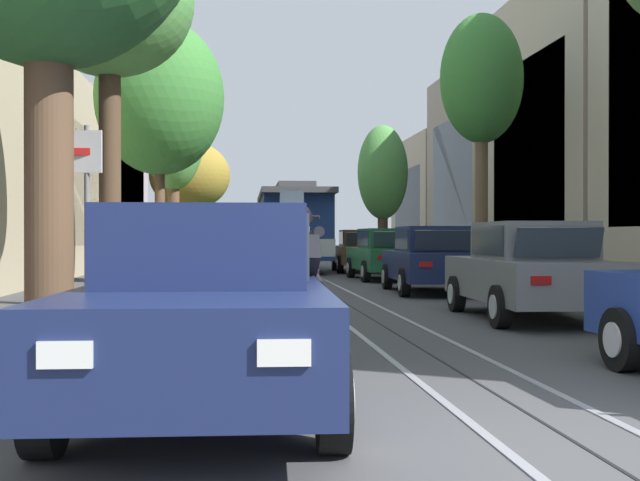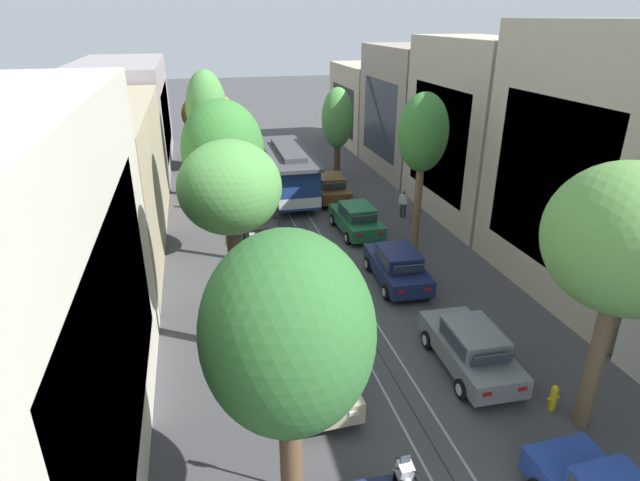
% 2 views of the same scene
% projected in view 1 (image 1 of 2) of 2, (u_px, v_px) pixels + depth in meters
% --- Properties ---
extents(ground_plane, '(160.00, 160.00, 0.00)m').
position_uv_depth(ground_plane, '(312.00, 282.00, 23.70)').
color(ground_plane, '#424244').
extents(trolley_track_rails, '(1.14, 54.89, 0.01)m').
position_uv_depth(trolley_track_rails, '(304.00, 278.00, 26.37)').
color(trolley_track_rails, gray).
rests_on(trolley_track_rails, ground).
extents(building_facade_right, '(5.23, 46.59, 10.55)m').
position_uv_depth(building_facade_right, '(600.00, 134.00, 26.55)').
color(building_facade_right, beige).
rests_on(building_facade_right, ground).
extents(parked_car_navy_near_left, '(2.12, 4.41, 1.58)m').
position_uv_depth(parked_car_navy_near_left, '(207.00, 307.00, 6.39)').
color(parked_car_navy_near_left, '#19234C').
rests_on(parked_car_navy_near_left, ground).
extents(parked_car_beige_second_left, '(2.09, 4.40, 1.58)m').
position_uv_depth(parked_car_beige_second_left, '(211.00, 271.00, 12.95)').
color(parked_car_beige_second_left, '#C1B28E').
rests_on(parked_car_beige_second_left, ground).
extents(parked_car_beige_mid_left, '(2.11, 4.41, 1.58)m').
position_uv_depth(parked_car_beige_mid_left, '(224.00, 260.00, 19.05)').
color(parked_car_beige_mid_left, '#C1B28E').
rests_on(parked_car_beige_mid_left, ground).
extents(parked_car_black_fourth_left, '(2.15, 4.42, 1.58)m').
position_uv_depth(parked_car_black_fourth_left, '(226.00, 253.00, 26.15)').
color(parked_car_black_fourth_left, black).
rests_on(parked_car_black_fourth_left, ground).
extents(parked_car_yellow_fifth_left, '(2.14, 4.42, 1.58)m').
position_uv_depth(parked_car_yellow_fifth_left, '(226.00, 250.00, 32.23)').
color(parked_car_yellow_fifth_left, gold).
rests_on(parked_car_yellow_fifth_left, ground).
extents(parked_car_green_sixth_left, '(2.04, 4.38, 1.58)m').
position_uv_depth(parked_car_green_sixth_left, '(227.00, 248.00, 38.79)').
color(parked_car_green_sixth_left, '#1E6038').
rests_on(parked_car_green_sixth_left, ground).
extents(parked_car_yellow_far_left, '(2.13, 4.42, 1.58)m').
position_uv_depth(parked_car_yellow_far_left, '(230.00, 246.00, 45.05)').
color(parked_car_yellow_far_left, gold).
rests_on(parked_car_yellow_far_left, ground).
extents(parked_car_grey_second_right, '(2.09, 4.40, 1.58)m').
position_uv_depth(parked_car_grey_second_right, '(530.00, 270.00, 13.26)').
color(parked_car_grey_second_right, slate).
rests_on(parked_car_grey_second_right, ground).
extents(parked_car_navy_mid_right, '(2.13, 4.42, 1.58)m').
position_uv_depth(parked_car_navy_mid_right, '(432.00, 259.00, 19.40)').
color(parked_car_navy_mid_right, '#19234C').
rests_on(parked_car_navy_mid_right, ground).
extents(parked_car_green_fourth_right, '(2.07, 4.39, 1.58)m').
position_uv_depth(parked_car_green_fourth_right, '(386.00, 254.00, 25.17)').
color(parked_car_green_fourth_right, '#1E6038').
rests_on(parked_car_green_fourth_right, ground).
extents(parked_car_brown_fifth_right, '(2.14, 4.42, 1.58)m').
position_uv_depth(parked_car_brown_fifth_right, '(361.00, 251.00, 30.82)').
color(parked_car_brown_fifth_right, brown).
rests_on(parked_car_brown_fifth_right, ground).
extents(street_tree_kerb_left_second, '(3.18, 3.02, 7.28)m').
position_uv_depth(street_tree_kerb_left_second, '(110.00, 5.00, 15.39)').
color(street_tree_kerb_left_second, '#4C3826').
rests_on(street_tree_kerb_left_second, ground).
extents(street_tree_kerb_left_mid, '(3.61, 3.67, 7.42)m').
position_uv_depth(street_tree_kerb_left_mid, '(160.00, 98.00, 22.87)').
color(street_tree_kerb_left_mid, brown).
rests_on(street_tree_kerb_left_mid, ground).
extents(street_tree_kerb_left_fourth, '(2.42, 2.53, 7.81)m').
position_uv_depth(street_tree_kerb_left_fourth, '(174.00, 134.00, 32.13)').
color(street_tree_kerb_left_fourth, brown).
rests_on(street_tree_kerb_left_fourth, ground).
extents(street_tree_kerb_left_far, '(3.81, 3.34, 5.82)m').
position_uv_depth(street_tree_kerb_left_far, '(190.00, 176.00, 38.46)').
color(street_tree_kerb_left_far, brown).
rests_on(street_tree_kerb_left_far, ground).
extents(street_tree_kerb_right_second, '(2.33, 2.12, 7.57)m').
position_uv_depth(street_tree_kerb_right_second, '(482.00, 82.00, 22.77)').
color(street_tree_kerb_right_second, brown).
rests_on(street_tree_kerb_right_second, ground).
extents(street_tree_kerb_right_mid, '(2.23, 1.90, 6.23)m').
position_uv_depth(street_tree_kerb_right_mid, '(383.00, 174.00, 35.85)').
color(street_tree_kerb_right_mid, '#4C3826').
rests_on(street_tree_kerb_right_mid, ground).
extents(cable_car_trolley, '(2.67, 9.15, 3.28)m').
position_uv_depth(cable_car_trolley, '(293.00, 228.00, 31.30)').
color(cable_car_trolley, navy).
rests_on(cable_car_trolley, ground).
extents(motorcycle_with_rider, '(0.51, 1.86, 1.81)m').
position_uv_depth(motorcycle_with_rider, '(297.00, 278.00, 7.81)').
color(motorcycle_with_rider, black).
rests_on(motorcycle_with_rider, ground).
extents(pedestrian_on_left_pavement, '(0.55, 0.40, 1.58)m').
position_uv_depth(pedestrian_on_left_pavement, '(475.00, 250.00, 27.16)').
color(pedestrian_on_left_pavement, '#282D38').
rests_on(pedestrian_on_left_pavement, ground).
extents(pedestrian_on_right_pavement, '(0.55, 0.25, 1.66)m').
position_uv_depth(pedestrian_on_right_pavement, '(145.00, 247.00, 30.03)').
color(pedestrian_on_right_pavement, '#4C4233').
rests_on(pedestrian_on_right_pavement, ground).
extents(street_sign_post, '(0.36, 0.10, 2.61)m').
position_uv_depth(street_sign_post, '(87.00, 212.00, 9.24)').
color(street_sign_post, slate).
rests_on(street_sign_post, ground).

